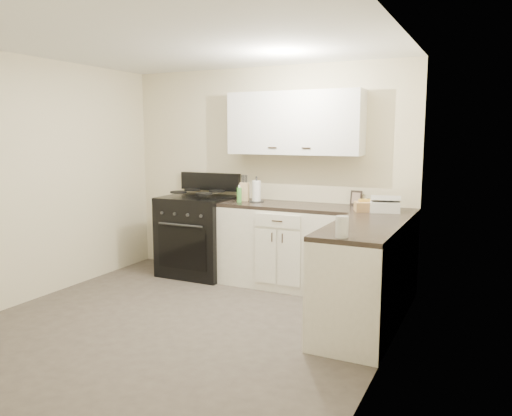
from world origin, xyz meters
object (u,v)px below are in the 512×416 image
at_px(knife_block, 244,192).
at_px(wicker_basket, 369,207).
at_px(paper_towel, 256,191).
at_px(countertop_grill, 385,206).
at_px(stove, 199,237).

relative_size(knife_block, wicker_basket, 0.77).
xyz_separation_m(paper_towel, wicker_basket, (1.34, -0.14, -0.08)).
bearing_deg(countertop_grill, stove, 165.93).
xyz_separation_m(stove, knife_block, (0.60, 0.07, 0.59)).
relative_size(knife_block, countertop_grill, 0.75).
height_order(wicker_basket, countertop_grill, countertop_grill).
bearing_deg(countertop_grill, wicker_basket, -179.51).
xyz_separation_m(stove, countertop_grill, (2.26, -0.04, 0.53)).
bearing_deg(knife_block, wicker_basket, -19.62).
relative_size(stove, countertop_grill, 3.50).
height_order(knife_block, countertop_grill, knife_block).
bearing_deg(stove, paper_towel, 4.46).
bearing_deg(countertop_grill, knife_block, 163.04).
xyz_separation_m(knife_block, paper_towel, (0.16, -0.01, 0.01)).
relative_size(wicker_basket, countertop_grill, 0.97).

